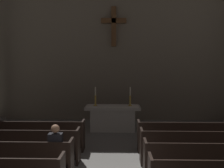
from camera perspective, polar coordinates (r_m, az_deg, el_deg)
name	(u,v)px	position (r m, az deg, el deg)	size (l,w,h in m)	color
pew_left_row_4	(10,145)	(8.03, -20.96, -12.11)	(3.82, 0.50, 0.95)	black
pew_left_row_5	(23,135)	(8.97, -18.37, -10.29)	(3.82, 0.50, 0.95)	black
pew_right_row_4	(211,147)	(7.86, 20.44, -12.47)	(3.82, 0.50, 0.95)	black
pew_right_row_5	(200,136)	(8.81, 18.21, -10.55)	(3.82, 0.50, 0.95)	black
altar	(113,117)	(10.88, 0.16, -7.15)	(2.20, 0.90, 1.01)	#BCB7AD
candlestick_left	(95,100)	(10.79, -3.57, -3.34)	(0.16, 0.16, 0.76)	#B79338
candlestick_right	(130,100)	(10.76, 3.89, -3.37)	(0.16, 0.16, 0.76)	#B79338
apse_with_cross	(114,36)	(12.84, 0.39, 10.23)	(12.05, 0.47, 8.01)	#706656
lone_worshipper	(56,150)	(6.59, -11.77, -13.62)	(0.32, 0.43, 1.32)	#26262B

